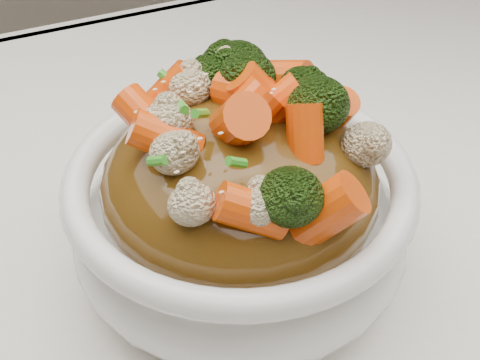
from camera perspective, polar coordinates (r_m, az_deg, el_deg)
name	(u,v)px	position (r m, az deg, el deg)	size (l,w,h in m)	color
tablecloth	(227,254)	(0.53, -1.12, -6.32)	(1.20, 0.80, 0.04)	white
bowl	(240,219)	(0.46, 0.00, -3.32)	(0.23, 0.23, 0.09)	white
sauce_base	(240,184)	(0.44, 0.00, -0.32)	(0.18, 0.18, 0.10)	#4F310D
carrots	(240,98)	(0.40, 0.00, 6.99)	(0.18, 0.18, 0.05)	#E24807
broccoli	(240,100)	(0.40, 0.00, 6.86)	(0.18, 0.18, 0.05)	black
cauliflower	(240,103)	(0.40, 0.00, 6.60)	(0.18, 0.18, 0.04)	beige
scallions	(240,97)	(0.40, 0.00, 7.12)	(0.14, 0.14, 0.02)	green
sesame_seeds	(240,97)	(0.40, 0.00, 7.12)	(0.17, 0.17, 0.01)	beige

